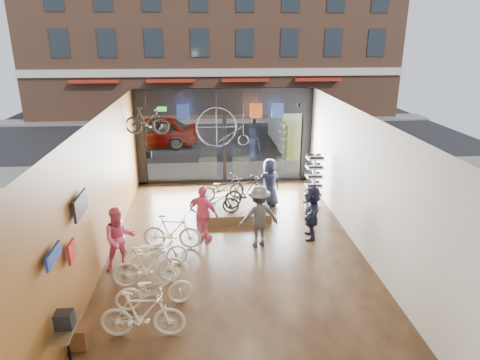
{
  "coord_description": "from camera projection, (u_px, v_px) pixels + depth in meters",
  "views": [
    {
      "loc": [
        -0.74,
        -10.71,
        5.8
      ],
      "look_at": [
        0.25,
        1.4,
        1.62
      ],
      "focal_mm": 32.0,
      "sensor_mm": 36.0,
      "label": 1
    }
  ],
  "objects": [
    {
      "name": "wall_left",
      "position": [
        101.0,
        191.0,
        11.15
      ],
      "size": [
        0.04,
        12.0,
        3.8
      ],
      "primitive_type": "cube",
      "color": "#8A5F20",
      "rests_on": "ground"
    },
    {
      "name": "customer_4",
      "position": [
        270.0,
        183.0,
        14.91
      ],
      "size": [
        0.98,
        0.82,
        1.72
      ],
      "primitive_type": "imported",
      "rotation": [
        0.0,
        0.0,
        3.53
      ],
      "color": "#161C33",
      "rests_on": "ground_plane"
    },
    {
      "name": "opposite_building",
      "position": [
        213.0,
        15.0,
        30.03
      ],
      "size": [
        26.0,
        5.0,
        14.0
      ],
      "primitive_type": "cube",
      "color": "brown",
      "rests_on": "ground"
    },
    {
      "name": "street_car",
      "position": [
        152.0,
        132.0,
        22.81
      ],
      "size": [
        4.78,
        1.92,
        1.63
      ],
      "primitive_type": "imported",
      "rotation": [
        0.0,
        0.0,
        -1.57
      ],
      "color": "gray",
      "rests_on": "street_road"
    },
    {
      "name": "floor_bike_3",
      "position": [
        149.0,
        266.0,
        10.25
      ],
      "size": [
        1.8,
        0.76,
        1.05
      ],
      "primitive_type": "imported",
      "rotation": [
        0.0,
        0.0,
        1.73
      ],
      "color": "beige",
      "rests_on": "ground_plane"
    },
    {
      "name": "display_platform",
      "position": [
        232.0,
        210.0,
        14.42
      ],
      "size": [
        2.4,
        1.8,
        0.3
      ],
      "primitive_type": "cube",
      "color": "#463820",
      "rests_on": "ground_plane"
    },
    {
      "name": "floor_bike_4",
      "position": [
        155.0,
        251.0,
        11.1
      ],
      "size": [
        1.71,
        0.77,
        0.87
      ],
      "primitive_type": "imported",
      "rotation": [
        0.0,
        0.0,
        1.69
      ],
      "color": "beige",
      "rests_on": "ground_plane"
    },
    {
      "name": "jersey_left",
      "position": [
        183.0,
        112.0,
        15.83
      ],
      "size": [
        0.45,
        0.03,
        0.55
      ],
      "primitive_type": "cube",
      "color": "#1E3F99",
      "rests_on": "ceiling"
    },
    {
      "name": "ceiling",
      "position": [
        235.0,
        116.0,
        10.79
      ],
      "size": [
        7.0,
        12.0,
        0.04
      ],
      "primitive_type": "cube",
      "color": "black",
      "rests_on": "ground"
    },
    {
      "name": "customer_1",
      "position": [
        120.0,
        239.0,
        10.88
      ],
      "size": [
        0.98,
        0.87,
        1.69
      ],
      "primitive_type": "imported",
      "rotation": [
        0.0,
        0.0,
        0.33
      ],
      "color": "#CC4C72",
      "rests_on": "ground_plane"
    },
    {
      "name": "jersey_mid",
      "position": [
        256.0,
        111.0,
        16.04
      ],
      "size": [
        0.45,
        0.03,
        0.55
      ],
      "primitive_type": "cube",
      "color": "#CC5919",
      "rests_on": "ceiling"
    },
    {
      "name": "ground_plane",
      "position": [
        235.0,
        251.0,
        12.04
      ],
      "size": [
        7.0,
        12.0,
        0.04
      ],
      "primitive_type": "cube",
      "color": "black",
      "rests_on": "ground"
    },
    {
      "name": "penny_farthing",
      "position": [
        225.0,
        128.0,
        15.71
      ],
      "size": [
        1.88,
        0.06,
        1.5
      ],
      "primitive_type": null,
      "color": "black",
      "rests_on": "ceiling"
    },
    {
      "name": "box_truck",
      "position": [
        298.0,
        124.0,
        22.3
      ],
      "size": [
        2.19,
        6.58,
        2.59
      ],
      "primitive_type": null,
      "color": "silver",
      "rests_on": "street_road"
    },
    {
      "name": "street_road",
      "position": [
        218.0,
        133.0,
        26.18
      ],
      "size": [
        30.0,
        18.0,
        0.02
      ],
      "primitive_type": "cube",
      "color": "black",
      "rests_on": "ground"
    },
    {
      "name": "wall_back",
      "position": [
        266.0,
        339.0,
        5.74
      ],
      "size": [
        7.0,
        0.04,
        3.8
      ],
      "primitive_type": "cube",
      "color": "beige",
      "rests_on": "ground"
    },
    {
      "name": "sidewalk_far",
      "position": [
        216.0,
        120.0,
        29.93
      ],
      "size": [
        30.0,
        2.0,
        0.12
      ],
      "primitive_type": "cube",
      "color": "slate",
      "rests_on": "ground"
    },
    {
      "name": "sidewalk_near",
      "position": [
        224.0,
        171.0,
        18.8
      ],
      "size": [
        30.0,
        2.4,
        0.12
      ],
      "primitive_type": "cube",
      "color": "slate",
      "rests_on": "ground"
    },
    {
      "name": "storefront",
      "position": [
        224.0,
        136.0,
        17.07
      ],
      "size": [
        7.0,
        0.26,
        3.8
      ],
      "primitive_type": null,
      "color": "black",
      "rests_on": "ground"
    },
    {
      "name": "floor_bike_5",
      "position": [
        172.0,
        232.0,
        12.05
      ],
      "size": [
        1.71,
        0.7,
        1.0
      ],
      "primitive_type": "imported",
      "rotation": [
        0.0,
        0.0,
        1.43
      ],
      "color": "beige",
      "rests_on": "ground_plane"
    },
    {
      "name": "jersey_right",
      "position": [
        278.0,
        110.0,
        16.1
      ],
      "size": [
        0.45,
        0.03,
        0.55
      ],
      "primitive_type": "cube",
      "color": "#1E3F99",
      "rests_on": "ceiling"
    },
    {
      "name": "floor_bike_2",
      "position": [
        154.0,
        289.0,
        9.44
      ],
      "size": [
        1.79,
        0.91,
        0.9
      ],
      "primitive_type": "imported",
      "rotation": [
        0.0,
        0.0,
        1.76
      ],
      "color": "beige",
      "rests_on": "ground_plane"
    },
    {
      "name": "display_bike_mid",
      "position": [
        246.0,
        192.0,
        14.22
      ],
      "size": [
        1.73,
        1.22,
        1.03
      ],
      "primitive_type": "imported",
      "rotation": [
        0.0,
        0.0,
        2.06
      ],
      "color": "black",
      "rests_on": "display_platform"
    },
    {
      "name": "sunglasses_rack",
      "position": [
        314.0,
        181.0,
        14.81
      ],
      "size": [
        0.63,
        0.55,
        1.9
      ],
      "primitive_type": null,
      "rotation": [
        0.0,
        0.0,
        0.16
      ],
      "color": "white",
      "rests_on": "ground_plane"
    },
    {
      "name": "display_bike_left",
      "position": [
        214.0,
        201.0,
        13.67
      ],
      "size": [
        1.63,
        0.66,
        0.84
      ],
      "primitive_type": "imported",
      "rotation": [
        0.0,
        0.0,
        1.51
      ],
      "color": "black",
      "rests_on": "display_platform"
    },
    {
      "name": "hung_bike",
      "position": [
        147.0,
        121.0,
        14.83
      ],
      "size": [
        1.63,
        0.68,
        0.95
      ],
      "primitive_type": "imported",
      "rotation": [
        0.0,
        0.0,
        1.42
      ],
      "color": "black",
      "rests_on": "ceiling"
    },
    {
      "name": "exit_sign",
      "position": [
        162.0,
        109.0,
        16.4
      ],
      "size": [
        0.35,
        0.06,
        0.18
      ],
      "primitive_type": "cube",
      "color": "#198C26",
      "rests_on": "storefront"
    },
    {
      "name": "customer_3",
      "position": [
        259.0,
        216.0,
        12.08
      ],
      "size": [
        1.27,
        0.88,
        1.8
      ],
      "primitive_type": "imported",
      "rotation": [
        0.0,
        0.0,
        3.33
      ],
      "color": "#3F3F44",
      "rests_on": "ground_plane"
    },
    {
      "name": "customer_2",
      "position": [
        204.0,
        214.0,
        12.42
      ],
      "size": [
        1.04,
        0.9,
        1.68
      ],
      "primitive_type": "imported",
      "rotation": [
        0.0,
        0.0,
        2.52
      ],
      "color": "#CC4C72",
      "rests_on": "ground_plane"
    },
    {
      "name": "display_bike_right",
      "position": [
        222.0,
        188.0,
        14.77
      ],
      "size": [
        1.74,
        1.1,
        0.86
      ],
      "primitive_type": "imported",
      "rotation": [
        0.0,
        0.0,
        1.92
      ],
      "color": "black",
      "rests_on": "display_platform"
    },
    {
      "name": "customer_5",
      "position": [
        311.0,
        212.0,
        12.57
      ],
      "size": [
        0.77,
        1.57,
        1.62
      ],
      "primitive_type": "imported",
      "rotation": [
        0.0,
        0.0,
        4.51
      ],
      "color": "#161C33",
      "rests_on": "ground_plane"
    },
    {
      "name": "wall_right",
      "position": [
        363.0,
        184.0,
        11.69
      ],
      "size": [
        0.04,
        12.0,
        3.8
      ],
      "primitive_type": "cube",
      "color": "beige",
      "rests_on": "ground"
    },
    {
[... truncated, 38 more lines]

